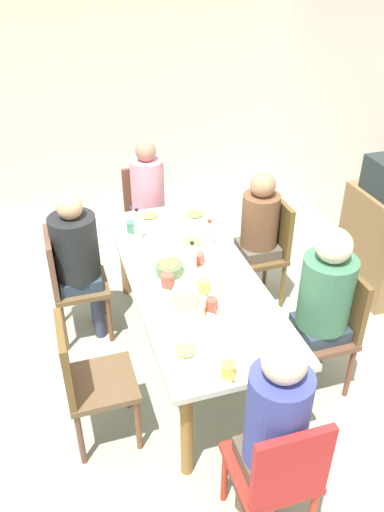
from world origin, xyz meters
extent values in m
plane|color=#96A08D|center=(0.00, 0.00, 0.00)|extent=(7.00, 7.00, 0.00)
cube|color=beige|center=(-2.98, 0.00, 1.30)|extent=(0.12, 4.30, 2.60)
cube|color=silver|center=(0.00, 0.00, 0.71)|extent=(2.03, 0.83, 0.04)
cylinder|color=#966741|center=(-0.92, -0.31, 0.35)|extent=(0.07, 0.07, 0.69)
cylinder|color=olive|center=(0.92, -0.31, 0.35)|extent=(0.07, 0.07, 0.69)
cylinder|color=olive|center=(-0.92, 0.31, 0.35)|extent=(0.07, 0.07, 0.69)
cylinder|color=#94592F|center=(0.92, 0.31, 0.35)|extent=(0.07, 0.07, 0.69)
cube|color=brown|center=(-1.32, 0.00, 0.44)|extent=(0.40, 0.40, 0.04)
cylinder|color=brown|center=(-1.49, 0.17, 0.21)|extent=(0.04, 0.04, 0.43)
cylinder|color=brown|center=(-1.49, -0.17, 0.21)|extent=(0.04, 0.04, 0.43)
cylinder|color=brown|center=(-1.15, 0.17, 0.21)|extent=(0.04, 0.04, 0.43)
cylinder|color=brown|center=(-1.15, -0.17, 0.21)|extent=(0.04, 0.04, 0.43)
cube|color=brown|center=(-1.50, 0.00, 0.68)|extent=(0.04, 0.38, 0.45)
cylinder|color=#2F2A46|center=(-1.22, 0.08, 0.23)|extent=(0.09, 0.09, 0.45)
cylinder|color=#342F48|center=(-1.22, -0.08, 0.23)|extent=(0.09, 0.09, 0.45)
cube|color=#2A3A48|center=(-1.32, 0.00, 0.50)|extent=(0.30, 0.30, 0.10)
cylinder|color=pink|center=(-1.32, 0.00, 0.79)|extent=(0.29, 0.29, 0.48)
sphere|color=#9D725D|center=(-1.32, 0.00, 1.11)|extent=(0.18, 0.18, 0.18)
cube|color=red|center=(1.32, 0.00, 0.44)|extent=(0.40, 0.40, 0.04)
cylinder|color=#B32F1C|center=(1.15, -0.17, 0.21)|extent=(0.04, 0.04, 0.43)
cylinder|color=red|center=(1.15, 0.17, 0.21)|extent=(0.04, 0.04, 0.43)
cube|color=red|center=(1.50, 0.00, 0.68)|extent=(0.04, 0.38, 0.45)
cylinder|color=brown|center=(1.22, -0.08, 0.23)|extent=(0.09, 0.09, 0.45)
cylinder|color=#55543F|center=(1.22, 0.08, 0.23)|extent=(0.09, 0.09, 0.45)
cube|color=brown|center=(1.32, 0.00, 0.50)|extent=(0.30, 0.30, 0.10)
cylinder|color=#3B4595|center=(1.32, 0.00, 0.81)|extent=(0.29, 0.29, 0.52)
sphere|color=beige|center=(1.32, 0.00, 1.16)|extent=(0.20, 0.20, 0.20)
cube|color=brown|center=(0.51, 0.71, 0.44)|extent=(0.40, 0.40, 0.04)
cylinder|color=brown|center=(0.68, 0.88, 0.21)|extent=(0.04, 0.04, 0.43)
cylinder|color=brown|center=(0.34, 0.88, 0.21)|extent=(0.04, 0.04, 0.43)
cylinder|color=brown|center=(0.68, 0.54, 0.21)|extent=(0.04, 0.04, 0.43)
cylinder|color=brown|center=(0.34, 0.54, 0.21)|extent=(0.04, 0.04, 0.43)
cube|color=brown|center=(0.51, 0.89, 0.68)|extent=(0.38, 0.04, 0.45)
cylinder|color=#313146|center=(0.59, 0.61, 0.23)|extent=(0.09, 0.09, 0.45)
cylinder|color=#2E3053|center=(0.43, 0.61, 0.23)|extent=(0.09, 0.09, 0.45)
cube|color=#2B3A47|center=(0.51, 0.71, 0.50)|extent=(0.30, 0.30, 0.10)
cylinder|color=#3B6F50|center=(0.51, 0.71, 0.79)|extent=(0.33, 0.33, 0.48)
sphere|color=beige|center=(0.51, 0.71, 1.13)|extent=(0.22, 0.22, 0.22)
cube|color=brown|center=(-0.51, 0.71, 0.44)|extent=(0.40, 0.40, 0.04)
cylinder|color=brown|center=(-0.34, 0.88, 0.21)|extent=(0.04, 0.04, 0.43)
cylinder|color=brown|center=(-0.68, 0.88, 0.21)|extent=(0.04, 0.04, 0.43)
cylinder|color=brown|center=(-0.34, 0.54, 0.21)|extent=(0.04, 0.04, 0.43)
cylinder|color=brown|center=(-0.68, 0.54, 0.21)|extent=(0.04, 0.04, 0.43)
cube|color=brown|center=(-0.51, 0.89, 0.68)|extent=(0.38, 0.04, 0.45)
cylinder|color=brown|center=(-0.43, 0.61, 0.23)|extent=(0.09, 0.09, 0.45)
cylinder|color=brown|center=(-0.59, 0.61, 0.23)|extent=(0.09, 0.09, 0.45)
cube|color=#564E44|center=(-0.51, 0.71, 0.50)|extent=(0.30, 0.30, 0.10)
cylinder|color=brown|center=(-0.51, 0.71, 0.76)|extent=(0.29, 0.29, 0.43)
sphere|color=#A97C58|center=(-0.51, 0.71, 1.07)|extent=(0.20, 0.20, 0.20)
cube|color=brown|center=(-0.51, -0.71, 0.44)|extent=(0.40, 0.40, 0.04)
cylinder|color=brown|center=(-0.68, -0.88, 0.21)|extent=(0.04, 0.04, 0.43)
cylinder|color=brown|center=(-0.34, -0.88, 0.21)|extent=(0.04, 0.04, 0.43)
cylinder|color=brown|center=(-0.68, -0.54, 0.21)|extent=(0.04, 0.04, 0.43)
cylinder|color=brown|center=(-0.34, -0.54, 0.21)|extent=(0.04, 0.04, 0.43)
cube|color=brown|center=(-0.51, -0.89, 0.68)|extent=(0.38, 0.04, 0.45)
cylinder|color=#313153|center=(-0.59, -0.61, 0.23)|extent=(0.09, 0.09, 0.45)
cylinder|color=#343952|center=(-0.43, -0.61, 0.23)|extent=(0.09, 0.09, 0.45)
cube|color=#2B3D4E|center=(-0.51, -0.71, 0.50)|extent=(0.30, 0.30, 0.10)
cylinder|color=black|center=(-0.51, -0.71, 0.78)|extent=(0.33, 0.33, 0.47)
sphere|color=tan|center=(-0.51, -0.71, 1.10)|extent=(0.18, 0.18, 0.18)
cube|color=brown|center=(0.51, -0.71, 0.44)|extent=(0.40, 0.40, 0.04)
cylinder|color=brown|center=(0.34, -0.88, 0.21)|extent=(0.04, 0.04, 0.43)
cylinder|color=brown|center=(0.68, -0.88, 0.21)|extent=(0.04, 0.04, 0.43)
cylinder|color=brown|center=(0.34, -0.54, 0.21)|extent=(0.04, 0.04, 0.43)
cylinder|color=brown|center=(0.68, -0.54, 0.21)|extent=(0.04, 0.04, 0.43)
cube|color=brown|center=(0.51, -0.89, 0.68)|extent=(0.38, 0.04, 0.45)
cylinder|color=silver|center=(-0.86, -0.09, 0.74)|extent=(0.26, 0.26, 0.01)
ellipsoid|color=tan|center=(-0.86, -0.09, 0.76)|extent=(0.14, 0.14, 0.02)
cylinder|color=white|center=(-0.37, 0.12, 0.74)|extent=(0.24, 0.24, 0.01)
ellipsoid|color=tan|center=(-0.37, 0.12, 0.76)|extent=(0.13, 0.13, 0.02)
cylinder|color=white|center=(-0.77, 0.26, 0.74)|extent=(0.25, 0.25, 0.01)
ellipsoid|color=olive|center=(-0.77, 0.26, 0.76)|extent=(0.14, 0.14, 0.02)
cylinder|color=silver|center=(0.71, -0.26, 0.74)|extent=(0.22, 0.22, 0.01)
ellipsoid|color=tan|center=(0.71, -0.26, 0.76)|extent=(0.12, 0.12, 0.02)
cylinder|color=#527651|center=(-0.06, -0.14, 0.77)|extent=(0.19, 0.19, 0.07)
ellipsoid|color=#B16C46|center=(-0.06, -0.14, 0.80)|extent=(0.15, 0.15, 0.04)
cylinder|color=beige|center=(0.39, -0.16, 0.78)|extent=(0.22, 0.22, 0.10)
ellipsoid|color=tan|center=(0.39, -0.16, 0.83)|extent=(0.18, 0.18, 0.04)
cylinder|color=#E3C246|center=(0.93, -0.09, 0.77)|extent=(0.08, 0.08, 0.08)
torus|color=#EBC84C|center=(0.98, -0.09, 0.77)|extent=(0.05, 0.01, 0.05)
cylinder|color=#CA4E3E|center=(0.07, -0.19, 0.77)|extent=(0.08, 0.08, 0.09)
torus|color=#C94641|center=(0.13, -0.19, 0.77)|extent=(0.05, 0.01, 0.05)
cylinder|color=#DEC352|center=(0.20, 0.02, 0.77)|extent=(0.08, 0.08, 0.09)
torus|color=#E0C355|center=(0.25, 0.02, 0.77)|extent=(0.05, 0.01, 0.05)
cylinder|color=#C55643|center=(-0.13, 0.09, 0.77)|extent=(0.08, 0.08, 0.07)
torus|color=#C55538|center=(-0.08, 0.09, 0.77)|extent=(0.05, 0.01, 0.05)
cylinder|color=#458767|center=(-0.68, -0.27, 0.78)|extent=(0.08, 0.08, 0.09)
torus|color=#508F5C|center=(-0.63, -0.27, 0.78)|extent=(0.05, 0.01, 0.05)
cylinder|color=#D34B3C|center=(0.39, 0.01, 0.77)|extent=(0.07, 0.07, 0.08)
torus|color=#D44641|center=(0.44, 0.01, 0.77)|extent=(0.05, 0.01, 0.05)
cylinder|color=silver|center=(-0.56, -0.25, 0.84)|extent=(0.05, 0.05, 0.22)
cone|color=silver|center=(-0.56, -0.25, 0.96)|extent=(0.05, 0.05, 0.03)
cylinder|color=black|center=(-0.56, -0.25, 0.98)|extent=(0.03, 0.03, 0.01)
cylinder|color=silver|center=(-0.05, 0.01, 0.82)|extent=(0.06, 0.06, 0.19)
cone|color=silver|center=(-0.05, 0.01, 0.93)|extent=(0.05, 0.05, 0.03)
cylinder|color=black|center=(-0.05, 0.01, 0.95)|extent=(0.03, 0.03, 0.01)
cylinder|color=silver|center=(-0.34, 0.24, 0.81)|extent=(0.06, 0.06, 0.16)
cone|color=silver|center=(-0.34, 0.24, 0.91)|extent=(0.06, 0.06, 0.03)
cylinder|color=red|center=(-0.34, 0.24, 0.93)|extent=(0.03, 0.03, 0.01)
cube|color=olive|center=(-0.35, 1.79, 0.45)|extent=(0.70, 0.44, 0.90)
camera|label=1|loc=(2.71, -0.84, 2.71)|focal=36.11mm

